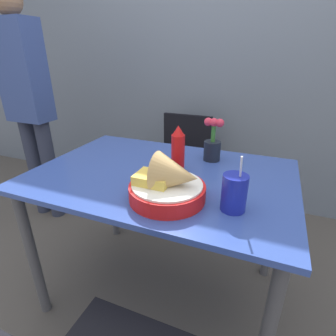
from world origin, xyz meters
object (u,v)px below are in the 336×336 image
Objects in this scene: chair_far_window at (183,158)px; drink_cup at (234,194)px; person_standing at (28,99)px; ketchup_bottle at (178,149)px; flower_vase at (213,144)px; food_basket at (170,184)px.

drink_cup is at bearing -62.49° from chair_far_window.
person_standing is at bearing -156.62° from chair_far_window.
flower_vase is at bearing 58.45° from ketchup_bottle.
ketchup_bottle is 1.01× the size of drink_cup.
flower_vase is at bearing -59.02° from chair_far_window.
drink_cup reaches higher than food_basket.
flower_vase is at bearing -5.91° from person_standing.
ketchup_bottle is 1.34m from person_standing.
ketchup_bottle reaches higher than chair_far_window.
food_basket reaches higher than chair_far_window.
flower_vase is (0.05, 0.46, 0.02)m from food_basket.
person_standing is (-1.05, -0.45, 0.47)m from chair_far_window.
person_standing reaches higher than ketchup_bottle.
ketchup_bottle is 0.23m from flower_vase.
chair_far_window is at bearing 117.51° from drink_cup.
food_basket is at bearing -24.15° from person_standing.
person_standing reaches higher than food_basket.
chair_far_window is 1.16m from food_basket.
drink_cup reaches higher than chair_far_window.
chair_far_window is 1.24m from person_standing.
drink_cup is (0.54, -1.04, 0.33)m from chair_far_window.
drink_cup is 0.13× the size of person_standing.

